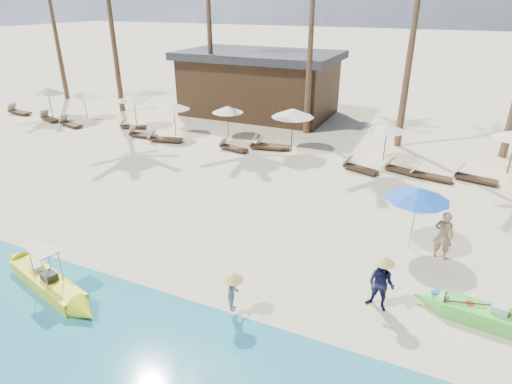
% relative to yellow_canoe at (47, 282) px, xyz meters
% --- Properties ---
extents(ground, '(240.00, 240.00, 0.00)m').
position_rel_yellow_canoe_xyz_m(ground, '(5.10, 3.72, -0.22)').
color(ground, beige).
rests_on(ground, ground).
extents(wet_sand_strip, '(240.00, 4.50, 0.01)m').
position_rel_yellow_canoe_xyz_m(wet_sand_strip, '(5.10, -1.28, -0.22)').
color(wet_sand_strip, tan).
rests_on(wet_sand_strip, ground).
extents(yellow_canoe, '(5.13, 1.69, 1.36)m').
position_rel_yellow_canoe_xyz_m(yellow_canoe, '(0.00, 0.00, 0.00)').
color(yellow_canoe, yellow).
rests_on(yellow_canoe, ground).
extents(tourist, '(0.65, 0.49, 1.64)m').
position_rel_yellow_canoe_xyz_m(tourist, '(10.11, 6.39, 0.60)').
color(tourist, tan).
rests_on(tourist, ground).
extents(vendor_green, '(0.84, 0.72, 1.50)m').
position_rel_yellow_canoe_xyz_m(vendor_green, '(8.76, 3.06, 0.53)').
color(vendor_green, '#151639').
rests_on(vendor_green, ground).
extents(vendor_yellow, '(0.48, 0.71, 1.01)m').
position_rel_yellow_canoe_xyz_m(vendor_yellow, '(5.36, 1.20, 0.47)').
color(vendor_yellow, gray).
rests_on(vendor_yellow, ground).
extents(blue_umbrella, '(2.02, 2.02, 2.17)m').
position_rel_yellow_canoe_xyz_m(blue_umbrella, '(9.16, 6.67, 1.74)').
color(blue_umbrella, '#99999E').
rests_on(blue_umbrella, ground).
extents(resort_parasol_0, '(2.09, 2.09, 2.15)m').
position_rel_yellow_canoe_xyz_m(resort_parasol_0, '(-15.17, 13.82, 1.72)').
color(resort_parasol_0, '#3B2A18').
rests_on(resort_parasol_0, ground).
extents(lounger_0_left, '(2.02, 0.76, 0.67)m').
position_rel_yellow_canoe_xyz_m(lounger_0_left, '(-18.52, 13.80, 0.00)').
color(lounger_0_left, '#3B2A18').
rests_on(lounger_0_left, ground).
extents(lounger_0_right, '(1.87, 1.06, 0.61)m').
position_rel_yellow_canoe_xyz_m(lounger_0_right, '(-15.02, 13.37, -0.02)').
color(lounger_0_right, '#3B2A18').
rests_on(lounger_0_right, ground).
extents(resort_parasol_1, '(1.84, 1.84, 1.90)m').
position_rel_yellow_canoe_xyz_m(resort_parasol_1, '(-13.12, 14.91, 1.49)').
color(resort_parasol_1, '#3B2A18').
rests_on(resort_parasol_1, ground).
extents(lounger_1_left, '(1.89, 0.91, 0.62)m').
position_rel_yellow_canoe_xyz_m(lounger_1_left, '(-12.68, 12.96, -0.01)').
color(lounger_1_left, '#3B2A18').
rests_on(lounger_1_left, ground).
extents(lounger_1_right, '(1.85, 0.92, 0.60)m').
position_rel_yellow_canoe_xyz_m(lounger_1_right, '(-12.71, 12.95, -0.02)').
color(lounger_1_right, '#3B2A18').
rests_on(lounger_1_right, ground).
extents(resort_parasol_2, '(2.09, 2.09, 2.16)m').
position_rel_yellow_canoe_xyz_m(resort_parasol_2, '(-8.60, 14.60, 1.72)').
color(resort_parasol_2, '#3B2A18').
rests_on(resort_parasol_2, ground).
extents(lounger_2_left, '(1.74, 1.05, 0.56)m').
position_rel_yellow_canoe_xyz_m(lounger_2_left, '(-8.68, 14.20, -0.03)').
color(lounger_2_left, '#3B2A18').
rests_on(lounger_2_left, ground).
extents(resort_parasol_3, '(1.95, 1.95, 2.01)m').
position_rel_yellow_canoe_xyz_m(resort_parasol_3, '(-5.26, 14.10, 1.59)').
color(resort_parasol_3, '#3B2A18').
rests_on(resort_parasol_3, ground).
extents(lounger_3_left, '(1.81, 0.63, 0.61)m').
position_rel_yellow_canoe_xyz_m(lounger_3_left, '(-6.90, 12.93, -0.02)').
color(lounger_3_left, '#3B2A18').
rests_on(lounger_3_left, ground).
extents(lounger_3_right, '(2.04, 1.01, 0.66)m').
position_rel_yellow_canoe_xyz_m(lounger_3_right, '(-5.17, 12.77, 0.00)').
color(lounger_3_right, '#3B2A18').
rests_on(lounger_3_right, ground).
extents(resort_parasol_4, '(1.85, 1.85, 1.91)m').
position_rel_yellow_canoe_xyz_m(resort_parasol_4, '(-2.12, 15.00, 1.50)').
color(resort_parasol_4, '#3B2A18').
rests_on(resort_parasol_4, ground).
extents(lounger_4_left, '(1.78, 0.80, 0.58)m').
position_rel_yellow_canoe_xyz_m(lounger_4_left, '(-0.87, 13.06, -0.03)').
color(lounger_4_left, '#3B2A18').
rests_on(lounger_4_left, ground).
extents(lounger_4_right, '(1.90, 0.70, 0.64)m').
position_rel_yellow_canoe_xyz_m(lounger_4_right, '(0.98, 14.25, -0.01)').
color(lounger_4_right, '#3B2A18').
rests_on(lounger_4_right, ground).
extents(resort_parasol_5, '(2.27, 2.27, 2.34)m').
position_rel_yellow_canoe_xyz_m(resort_parasol_5, '(2.13, 14.32, 1.89)').
color(resort_parasol_5, '#3B2A18').
rests_on(resort_parasol_5, ground).
extents(lounger_5_left, '(2.01, 0.95, 0.65)m').
position_rel_yellow_canoe_xyz_m(lounger_5_left, '(0.67, 13.97, -0.00)').
color(lounger_5_left, '#3B2A18').
rests_on(lounger_5_left, ground).
extents(resort_parasol_6, '(1.89, 1.89, 1.95)m').
position_rel_yellow_canoe_xyz_m(resort_parasol_6, '(6.94, 14.87, 1.53)').
color(resort_parasol_6, '#3B2A18').
rests_on(resort_parasol_6, ground).
extents(lounger_6_left, '(1.84, 1.07, 0.60)m').
position_rel_yellow_canoe_xyz_m(lounger_6_left, '(6.08, 12.86, -0.02)').
color(lounger_6_left, '#3B2A18').
rests_on(lounger_6_left, ground).
extents(lounger_6_right, '(1.81, 1.00, 0.59)m').
position_rel_yellow_canoe_xyz_m(lounger_6_right, '(7.98, 13.48, -0.02)').
color(lounger_6_right, '#3B2A18').
rests_on(lounger_6_right, ground).
extents(lounger_7_left, '(1.88, 0.84, 0.61)m').
position_rel_yellow_canoe_xyz_m(lounger_7_left, '(9.27, 13.21, -0.02)').
color(lounger_7_left, '#3B2A18').
rests_on(lounger_7_left, ground).
extents(lounger_7_right, '(1.96, 0.95, 0.64)m').
position_rel_yellow_canoe_xyz_m(lounger_7_right, '(11.10, 13.75, -0.01)').
color(lounger_7_right, '#3B2A18').
rests_on(lounger_7_right, ground).
extents(pavilion_west, '(10.80, 6.60, 4.30)m').
position_rel_yellow_canoe_xyz_m(pavilion_west, '(-2.90, 21.22, 1.97)').
color(pavilion_west, '#3B2A18').
rests_on(pavilion_west, ground).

